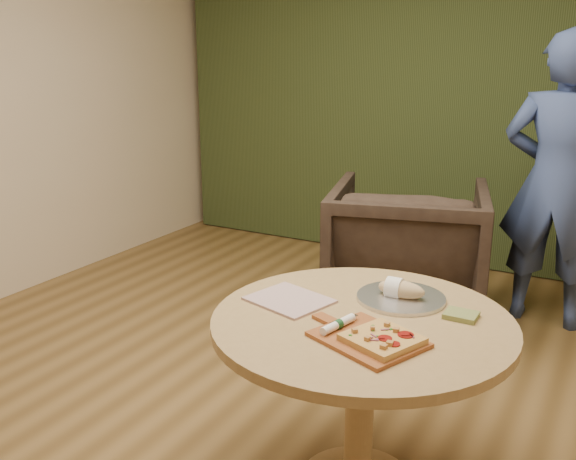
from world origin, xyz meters
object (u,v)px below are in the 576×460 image
at_px(flatbread_pizza, 383,339).
at_px(person_standing, 557,182).
at_px(bread_roll, 399,289).
at_px(pizza_paddle, 366,338).
at_px(cutlery_roll, 338,324).
at_px(serving_tray, 401,298).
at_px(armchair, 407,244).
at_px(pedestal_table, 361,352).

bearing_deg(flatbread_pizza, person_standing, 83.70).
bearing_deg(bread_roll, person_standing, 79.56).
xyz_separation_m(pizza_paddle, cutlery_roll, (-0.11, 0.02, 0.02)).
bearing_deg(pizza_paddle, serving_tray, 114.78).
bearing_deg(person_standing, flatbread_pizza, 84.47).
xyz_separation_m(armchair, person_standing, (0.81, 0.37, 0.42)).
height_order(bread_roll, armchair, armchair).
distance_m(pedestal_table, flatbread_pizza, 0.29).
bearing_deg(pedestal_table, cutlery_roll, -100.80).
relative_size(flatbread_pizza, person_standing, 0.16).
bearing_deg(serving_tray, bread_roll, 180.00).
relative_size(cutlery_roll, bread_roll, 1.02).
height_order(flatbread_pizza, cutlery_roll, flatbread_pizza).
xyz_separation_m(cutlery_roll, armchair, (-0.38, 1.91, -0.28)).
relative_size(serving_tray, bread_roll, 1.84).
bearing_deg(armchair, bread_roll, 92.02).
distance_m(cutlery_roll, armchair, 1.97).
distance_m(cutlery_roll, serving_tray, 0.41).
distance_m(pedestal_table, serving_tray, 0.29).
relative_size(pedestal_table, serving_tray, 3.21).
relative_size(pedestal_table, bread_roll, 5.91).
bearing_deg(flatbread_pizza, serving_tray, 101.03).
relative_size(pedestal_table, cutlery_roll, 5.77).
bearing_deg(person_standing, serving_tray, 80.58).
relative_size(pizza_paddle, serving_tray, 1.33).
bearing_deg(pedestal_table, person_standing, 79.25).
bearing_deg(serving_tray, pedestal_table, -105.09).
bearing_deg(armchair, person_standing, -170.32).
xyz_separation_m(pedestal_table, cutlery_roll, (-0.03, -0.16, 0.17)).
bearing_deg(pedestal_table, bread_roll, 76.88).
bearing_deg(flatbread_pizza, bread_roll, 102.17).
xyz_separation_m(pizza_paddle, bread_roll, (-0.03, 0.42, 0.04)).
relative_size(pedestal_table, armchair, 1.15).
bearing_deg(bread_roll, pizza_paddle, -86.29).
xyz_separation_m(bread_roll, person_standing, (0.35, 1.89, 0.13)).
xyz_separation_m(serving_tray, armchair, (-0.47, 1.51, -0.26)).
bearing_deg(cutlery_roll, person_standing, 92.94).
xyz_separation_m(flatbread_pizza, bread_roll, (-0.09, 0.43, 0.02)).
xyz_separation_m(flatbread_pizza, person_standing, (0.26, 2.32, 0.14)).
xyz_separation_m(pedestal_table, bread_roll, (0.06, 0.24, 0.18)).
xyz_separation_m(pedestal_table, serving_tray, (0.07, 0.24, 0.15)).
height_order(flatbread_pizza, serving_tray, flatbread_pizza).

